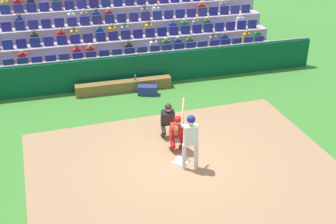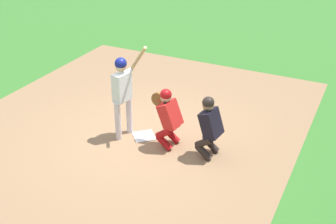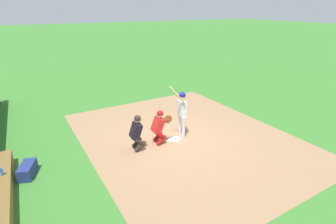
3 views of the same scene
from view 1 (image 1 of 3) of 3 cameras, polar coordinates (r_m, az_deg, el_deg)
ground_plane at (r=13.94m, az=1.67°, el=-6.30°), size 160.00×160.00×0.00m
infield_dirt_patch at (r=13.54m, az=2.29°, el=-7.42°), size 9.50×7.68×0.01m
home_plate_marker at (r=13.93m, az=1.67°, el=-6.24°), size 0.62×0.62×0.02m
batter_at_plate at (r=13.06m, az=2.84°, el=-3.07°), size 0.55×0.73×2.11m
catcher_crouching at (r=14.06m, az=1.16°, el=-2.49°), size 0.47×0.72×1.30m
home_plate_umpire at (r=14.81m, az=-0.01°, el=-0.88°), size 0.48×0.48×1.31m
dugout_wall at (r=18.89m, az=-3.75°, el=5.42°), size 15.79×0.24×1.37m
dugout_bench at (r=18.44m, az=-5.61°, el=3.29°), size 3.93×0.40×0.44m
water_bottle_on_bench at (r=18.38m, az=-4.19°, el=4.40°), size 0.07×0.07×0.23m
equipment_duffel_bag at (r=18.08m, az=-2.61°, el=2.78°), size 0.84×0.59×0.38m
bleacher_stand at (r=23.33m, az=-6.41°, el=11.15°), size 14.17×5.37×4.00m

